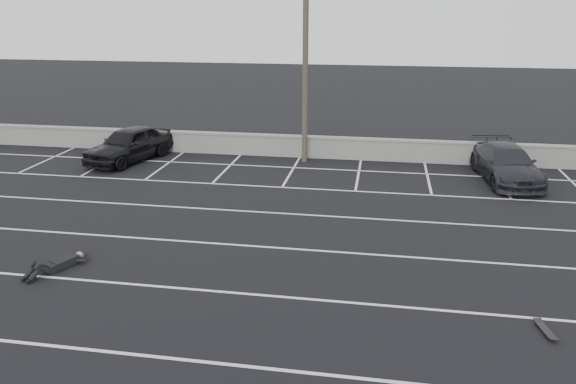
% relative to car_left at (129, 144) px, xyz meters
% --- Properties ---
extents(ground, '(120.00, 120.00, 0.00)m').
position_rel_car_left_xyz_m(ground, '(9.96, -11.88, -0.82)').
color(ground, black).
rests_on(ground, ground).
extents(seawall, '(50.00, 0.45, 1.06)m').
position_rel_car_left_xyz_m(seawall, '(9.96, 2.12, -0.27)').
color(seawall, gray).
rests_on(seawall, ground).
extents(stall_lines, '(36.00, 20.05, 0.01)m').
position_rel_car_left_xyz_m(stall_lines, '(9.88, -7.47, -0.82)').
color(stall_lines, silver).
rests_on(stall_lines, ground).
extents(car_left, '(3.28, 5.18, 1.64)m').
position_rel_car_left_xyz_m(car_left, '(0.00, 0.00, 0.00)').
color(car_left, black).
rests_on(car_left, ground).
extents(car_right, '(2.65, 5.28, 1.47)m').
position_rel_car_left_xyz_m(car_right, '(17.17, -0.29, -0.08)').
color(car_right, '#232429').
rests_on(car_right, ground).
extents(utility_pole, '(1.32, 0.26, 9.87)m').
position_rel_car_left_xyz_m(utility_pole, '(8.28, 1.32, 4.18)').
color(utility_pole, '#4C4238').
rests_on(utility_pole, ground).
extents(trash_bin, '(0.73, 0.73, 1.08)m').
position_rel_car_left_xyz_m(trash_bin, '(17.01, 0.95, -0.28)').
color(trash_bin, '#27272A').
rests_on(trash_bin, ground).
extents(person, '(2.69, 3.10, 0.48)m').
position_rel_car_left_xyz_m(person, '(3.11, -11.14, -0.58)').
color(person, black).
rests_on(person, ground).
extents(skateboard, '(0.33, 0.76, 0.09)m').
position_rel_car_left_xyz_m(skateboard, '(15.82, -12.49, -0.75)').
color(skateboard, black).
rests_on(skateboard, ground).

